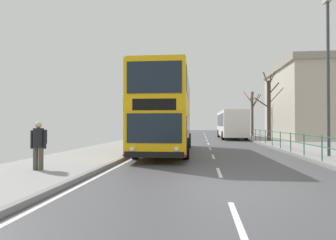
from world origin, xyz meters
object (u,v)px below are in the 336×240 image
(pedestrian_with_backpack, at_px, (39,142))
(bare_tree_far_00, at_px, (252,112))
(background_bus_far_lane, at_px, (231,124))
(bare_tree_far_01, at_px, (269,108))
(double_decker_bus_main, at_px, (167,113))
(street_lamp_far_side, at_px, (328,64))
(background_building_01, at_px, (330,101))

(pedestrian_with_backpack, height_order, bare_tree_far_00, bare_tree_far_00)
(background_bus_far_lane, relative_size, bare_tree_far_00, 1.69)
(bare_tree_far_01, bearing_deg, bare_tree_far_00, 87.39)
(double_decker_bus_main, distance_m, pedestrian_with_backpack, 8.47)
(background_bus_far_lane, relative_size, street_lamp_far_side, 1.31)
(bare_tree_far_01, relative_size, background_building_01, 0.50)
(bare_tree_far_00, bearing_deg, bare_tree_far_01, -92.61)
(pedestrian_with_backpack, relative_size, background_building_01, 0.12)
(double_decker_bus_main, relative_size, background_building_01, 0.82)
(double_decker_bus_main, relative_size, background_bus_far_lane, 1.07)
(background_bus_far_lane, xyz_separation_m, background_building_01, (11.41, 0.96, 2.61))
(double_decker_bus_main, distance_m, bare_tree_far_00, 23.50)
(background_bus_far_lane, relative_size, bare_tree_far_01, 1.54)
(double_decker_bus_main, distance_m, bare_tree_far_01, 13.41)
(street_lamp_far_side, bearing_deg, background_building_01, 66.43)
(pedestrian_with_backpack, bearing_deg, double_decker_bus_main, 65.44)
(background_bus_far_lane, distance_m, background_building_01, 11.75)
(pedestrian_with_backpack, bearing_deg, bare_tree_far_00, 67.20)
(background_bus_far_lane, bearing_deg, double_decker_bus_main, -108.13)
(pedestrian_with_backpack, height_order, bare_tree_far_01, bare_tree_far_01)
(street_lamp_far_side, distance_m, bare_tree_far_01, 12.64)
(double_decker_bus_main, xyz_separation_m, background_building_01, (16.97, 17.93, 1.96))
(double_decker_bus_main, distance_m, street_lamp_far_side, 8.79)
(double_decker_bus_main, bearing_deg, pedestrian_with_backpack, -114.56)
(background_bus_far_lane, bearing_deg, street_lamp_far_side, -82.01)
(bare_tree_far_00, distance_m, bare_tree_far_01, 11.29)
(background_bus_far_lane, distance_m, street_lamp_far_side, 19.47)
(double_decker_bus_main, relative_size, bare_tree_far_00, 1.80)
(double_decker_bus_main, xyz_separation_m, bare_tree_far_01, (8.35, 10.46, 0.85))
(double_decker_bus_main, relative_size, pedestrian_with_backpack, 6.62)
(bare_tree_far_01, bearing_deg, double_decker_bus_main, -128.59)
(bare_tree_far_01, bearing_deg, background_bus_far_lane, 113.23)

